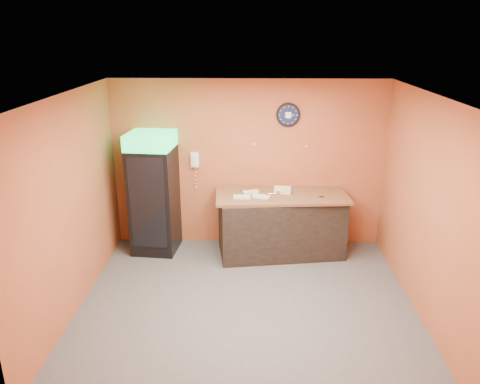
{
  "coord_description": "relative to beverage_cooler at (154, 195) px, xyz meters",
  "views": [
    {
      "loc": [
        0.06,
        -5.5,
        3.53
      ],
      "look_at": [
        -0.1,
        0.6,
        1.4
      ],
      "focal_mm": 35.0,
      "sensor_mm": 36.0,
      "label": 1
    }
  ],
  "objects": [
    {
      "name": "sub_roll_stack",
      "position": [
        2.09,
        0.0,
        0.11
      ],
      "size": [
        0.28,
        0.13,
        0.11
      ],
      "rotation": [
        0.0,
        0.0,
        -0.15
      ],
      "color": "beige",
      "rests_on": "butcher_paper"
    },
    {
      "name": "prep_counter",
      "position": [
        2.07,
        -0.04,
        -0.48
      ],
      "size": [
        2.08,
        1.15,
        0.99
      ],
      "primitive_type": "cube",
      "rotation": [
        0.0,
        0.0,
        0.14
      ],
      "color": "black",
      "rests_on": "floor"
    },
    {
      "name": "ceiling",
      "position": [
        1.53,
        -1.61,
        1.82
      ],
      "size": [
        4.5,
        4.0,
        0.02
      ],
      "primitive_type": "cube",
      "color": "white",
      "rests_on": "back_wall"
    },
    {
      "name": "wrapped_sandwich_right",
      "position": [
        1.58,
        0.01,
        0.07
      ],
      "size": [
        0.27,
        0.17,
        0.04
      ],
      "primitive_type": "cube",
      "rotation": [
        0.0,
        0.0,
        0.3
      ],
      "color": "silver",
      "rests_on": "butcher_paper"
    },
    {
      "name": "butcher_paper",
      "position": [
        2.07,
        -0.04,
        0.03
      ],
      "size": [
        2.16,
        1.05,
        0.04
      ],
      "primitive_type": "cube",
      "rotation": [
        0.0,
        0.0,
        0.07
      ],
      "color": "brown",
      "rests_on": "prep_counter"
    },
    {
      "name": "floor",
      "position": [
        1.53,
        -1.61,
        -0.98
      ],
      "size": [
        4.5,
        4.5,
        0.0
      ],
      "primitive_type": "plane",
      "color": "#47474C",
      "rests_on": "ground"
    },
    {
      "name": "wall_clock",
      "position": [
        2.17,
        0.37,
        1.26
      ],
      "size": [
        0.38,
        0.06,
        0.38
      ],
      "color": "black",
      "rests_on": "back_wall"
    },
    {
      "name": "beverage_cooler",
      "position": [
        0.0,
        0.0,
        0.0
      ],
      "size": [
        0.76,
        0.77,
        2.0
      ],
      "rotation": [
        0.0,
        0.0,
        -0.09
      ],
      "color": "black",
      "rests_on": "floor"
    },
    {
      "name": "right_wall",
      "position": [
        3.78,
        -1.61,
        0.42
      ],
      "size": [
        0.02,
        4.0,
        2.8
      ],
      "primitive_type": "cube",
      "color": "#BD5635",
      "rests_on": "floor"
    },
    {
      "name": "kitchen_tool",
      "position": [
        2.02,
        -0.05,
        0.08
      ],
      "size": [
        0.06,
        0.06,
        0.06
      ],
      "primitive_type": "cylinder",
      "color": "silver",
      "rests_on": "butcher_paper"
    },
    {
      "name": "back_wall",
      "position": [
        1.53,
        0.39,
        0.42
      ],
      "size": [
        4.5,
        0.02,
        2.8
      ],
      "primitive_type": "cube",
      "color": "#BD5635",
      "rests_on": "floor"
    },
    {
      "name": "left_wall",
      "position": [
        -0.72,
        -1.61,
        0.42
      ],
      "size": [
        0.02,
        4.0,
        2.8
      ],
      "primitive_type": "cube",
      "color": "#BD5635",
      "rests_on": "floor"
    },
    {
      "name": "wrapped_sandwich_mid",
      "position": [
        1.74,
        -0.21,
        0.07
      ],
      "size": [
        0.29,
        0.19,
        0.04
      ],
      "primitive_type": "cube",
      "rotation": [
        0.0,
        0.0,
        -0.32
      ],
      "color": "silver",
      "rests_on": "butcher_paper"
    },
    {
      "name": "wall_phone",
      "position": [
        0.65,
        0.34,
        0.51
      ],
      "size": [
        0.13,
        0.11,
        0.24
      ],
      "color": "white",
      "rests_on": "back_wall"
    },
    {
      "name": "wrapped_sandwich_left",
      "position": [
        1.44,
        -0.24,
        0.07
      ],
      "size": [
        0.27,
        0.11,
        0.04
      ],
      "primitive_type": "cube",
      "rotation": [
        0.0,
        0.0,
        -0.03
      ],
      "color": "silver",
      "rests_on": "butcher_paper"
    }
  ]
}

